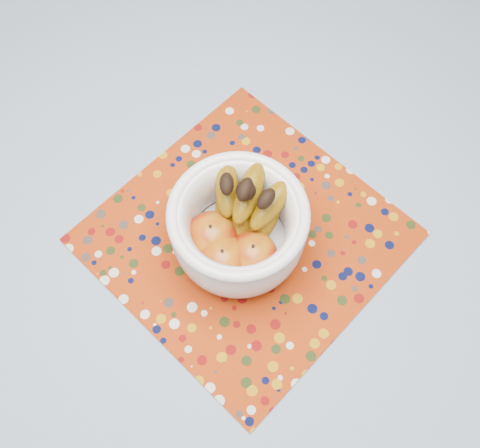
# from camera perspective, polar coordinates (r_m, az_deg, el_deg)

# --- Properties ---
(table) EXTENTS (1.20, 1.20, 0.75)m
(table) POSITION_cam_1_polar(r_m,az_deg,el_deg) (1.01, -0.16, -0.62)
(table) COLOR brown
(table) RESTS_ON ground
(tablecloth) EXTENTS (1.32, 1.32, 0.01)m
(tablecloth) POSITION_cam_1_polar(r_m,az_deg,el_deg) (0.94, -0.17, 1.43)
(tablecloth) COLOR slate
(tablecloth) RESTS_ON table
(placemat) EXTENTS (0.51, 0.51, 0.00)m
(placemat) POSITION_cam_1_polar(r_m,az_deg,el_deg) (0.91, 0.53, -1.28)
(placemat) COLOR #982C08
(placemat) RESTS_ON tablecloth
(fruit_bowl) EXTENTS (0.21, 0.21, 0.16)m
(fruit_bowl) POSITION_cam_1_polar(r_m,az_deg,el_deg) (0.84, -0.16, -0.05)
(fruit_bowl) COLOR white
(fruit_bowl) RESTS_ON placemat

